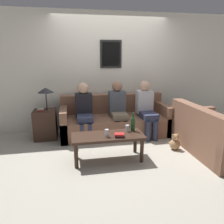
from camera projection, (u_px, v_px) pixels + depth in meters
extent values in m
plane|color=#ADA899|center=(120.00, 142.00, 4.32)|extent=(16.00, 16.00, 0.00)
cube|color=silver|center=(111.00, 72.00, 4.96)|extent=(9.00, 0.06, 2.60)
cube|color=black|center=(111.00, 54.00, 4.82)|extent=(0.48, 0.02, 0.60)
cube|color=beige|center=(111.00, 54.00, 4.81)|extent=(0.40, 0.01, 0.52)
cube|color=brown|center=(115.00, 125.00, 4.73)|extent=(2.29, 0.90, 0.41)
cube|color=brown|center=(112.00, 103.00, 4.96)|extent=(2.29, 0.20, 0.42)
cube|color=brown|center=(64.00, 123.00, 4.50)|extent=(0.14, 0.90, 0.64)
cube|color=brown|center=(162.00, 118.00, 4.90)|extent=(0.14, 0.90, 0.64)
cube|color=brown|center=(214.00, 141.00, 3.87)|extent=(0.90, 1.60, 0.41)
cube|color=brown|center=(198.00, 119.00, 3.71)|extent=(0.20, 1.60, 0.42)
cube|color=brown|center=(192.00, 123.00, 4.54)|extent=(0.90, 0.14, 0.64)
cube|color=#382319|center=(108.00, 136.00, 3.52)|extent=(1.16, 0.49, 0.04)
cylinder|color=#382319|center=(76.00, 156.00, 3.30)|extent=(0.06, 0.06, 0.39)
cylinder|color=#382319|center=(142.00, 151.00, 3.49)|extent=(0.06, 0.06, 0.39)
cylinder|color=#382319|center=(75.00, 146.00, 3.65)|extent=(0.06, 0.06, 0.39)
cylinder|color=#382319|center=(135.00, 142.00, 3.84)|extent=(0.06, 0.06, 0.39)
cube|color=#382319|center=(45.00, 124.00, 4.48)|extent=(0.45, 0.45, 0.60)
cylinder|color=#262628|center=(46.00, 101.00, 4.37)|extent=(0.02, 0.02, 0.38)
cone|color=#2D2D33|center=(46.00, 90.00, 4.31)|extent=(0.31, 0.31, 0.10)
cube|color=red|center=(41.00, 110.00, 4.37)|extent=(0.11, 0.08, 0.02)
cube|color=beige|center=(41.00, 109.00, 4.37)|extent=(0.12, 0.07, 0.03)
cylinder|color=#19421E|center=(133.00, 125.00, 3.67)|extent=(0.07, 0.07, 0.22)
cylinder|color=#19421E|center=(133.00, 116.00, 3.63)|extent=(0.03, 0.03, 0.10)
cylinder|color=silver|center=(127.00, 128.00, 3.66)|extent=(0.06, 0.06, 0.11)
cube|color=black|center=(119.00, 136.00, 3.42)|extent=(0.16, 0.14, 0.03)
cube|color=red|center=(119.00, 134.00, 3.42)|extent=(0.16, 0.14, 0.03)
cylinder|color=#BCBCC1|center=(107.00, 133.00, 3.42)|extent=(0.07, 0.07, 0.12)
cube|color=#2D334C|center=(85.00, 118.00, 4.35)|extent=(0.31, 0.42, 0.14)
cylinder|color=#2D334C|center=(82.00, 134.00, 4.20)|extent=(0.11, 0.11, 0.41)
cylinder|color=#2D334C|center=(90.00, 134.00, 4.23)|extent=(0.11, 0.11, 0.41)
cube|color=black|center=(84.00, 105.00, 4.49)|extent=(0.34, 0.22, 0.47)
sphere|color=tan|center=(83.00, 88.00, 4.41)|extent=(0.23, 0.23, 0.23)
cube|color=#756651|center=(119.00, 116.00, 4.50)|extent=(0.31, 0.40, 0.14)
cylinder|color=#756651|center=(117.00, 131.00, 4.36)|extent=(0.11, 0.11, 0.41)
cylinder|color=#756651|center=(125.00, 131.00, 4.39)|extent=(0.11, 0.11, 0.41)
cube|color=#474C56|center=(117.00, 102.00, 4.63)|extent=(0.34, 0.22, 0.49)
sphere|color=#8C664C|center=(117.00, 86.00, 4.55)|extent=(0.22, 0.22, 0.22)
cube|color=#2D334C|center=(148.00, 116.00, 4.54)|extent=(0.31, 0.50, 0.14)
cylinder|color=#2D334C|center=(148.00, 131.00, 4.35)|extent=(0.11, 0.11, 0.41)
cylinder|color=#2D334C|center=(155.00, 131.00, 4.38)|extent=(0.11, 0.11, 0.41)
cube|color=silver|center=(144.00, 102.00, 4.72)|extent=(0.34, 0.22, 0.49)
sphere|color=tan|center=(145.00, 86.00, 4.63)|extent=(0.22, 0.22, 0.22)
sphere|color=#A87A51|center=(175.00, 144.00, 3.99)|extent=(0.19, 0.19, 0.19)
sphere|color=#A87A51|center=(175.00, 137.00, 3.95)|extent=(0.12, 0.12, 0.12)
sphere|color=#A87A51|center=(173.00, 135.00, 3.94)|extent=(0.04, 0.04, 0.04)
sphere|color=#A87A51|center=(178.00, 135.00, 3.95)|extent=(0.04, 0.04, 0.04)
sphere|color=tan|center=(177.00, 139.00, 3.91)|extent=(0.05, 0.05, 0.05)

